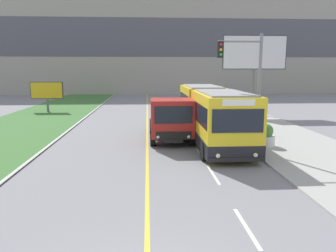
{
  "coord_description": "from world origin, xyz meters",
  "views": [
    {
      "loc": [
        0.05,
        -5.12,
        4.33
      ],
      "look_at": [
        1.1,
        11.71,
        1.4
      ],
      "focal_mm": 35.0,
      "sensor_mm": 36.0,
      "label": 1
    }
  ],
  "objects_px": {
    "city_bus": "(211,113)",
    "planter_round_second": "(244,123)",
    "billboard_large": "(254,55)",
    "traffic_light_mast": "(247,79)",
    "billboard_small": "(47,91)",
    "planter_round_near": "(265,136)",
    "dump_truck": "(171,120)"
  },
  "relations": [
    {
      "from": "traffic_light_mast",
      "to": "planter_round_second",
      "type": "bearing_deg",
      "value": 73.85
    },
    {
      "from": "dump_truck",
      "to": "planter_round_near",
      "type": "relative_size",
      "value": 4.96
    },
    {
      "from": "traffic_light_mast",
      "to": "dump_truck",
      "type": "bearing_deg",
      "value": 141.83
    },
    {
      "from": "planter_round_second",
      "to": "billboard_small",
      "type": "bearing_deg",
      "value": 144.79
    },
    {
      "from": "city_bus",
      "to": "billboard_small",
      "type": "xyz_separation_m",
      "value": [
        -14.18,
        14.22,
        0.5
      ]
    },
    {
      "from": "billboard_small",
      "to": "planter_round_second",
      "type": "bearing_deg",
      "value": -35.21
    },
    {
      "from": "planter_round_near",
      "to": "planter_round_second",
      "type": "height_order",
      "value": "planter_round_second"
    },
    {
      "from": "traffic_light_mast",
      "to": "planter_round_second",
      "type": "distance_m",
      "value": 6.81
    },
    {
      "from": "billboard_large",
      "to": "traffic_light_mast",
      "type": "bearing_deg",
      "value": -109.2
    },
    {
      "from": "billboard_small",
      "to": "planter_round_near",
      "type": "xyz_separation_m",
      "value": [
        16.83,
        -16.64,
        -1.48
      ]
    },
    {
      "from": "traffic_light_mast",
      "to": "planter_round_near",
      "type": "xyz_separation_m",
      "value": [
        1.51,
        1.11,
        -3.23
      ]
    },
    {
      "from": "dump_truck",
      "to": "planter_round_second",
      "type": "distance_m",
      "value": 6.1
    },
    {
      "from": "planter_round_near",
      "to": "planter_round_second",
      "type": "xyz_separation_m",
      "value": [
        0.16,
        4.65,
        -0.0
      ]
    },
    {
      "from": "city_bus",
      "to": "planter_round_near",
      "type": "xyz_separation_m",
      "value": [
        2.66,
        -2.42,
        -0.97
      ]
    },
    {
      "from": "billboard_small",
      "to": "planter_round_near",
      "type": "distance_m",
      "value": 23.72
    },
    {
      "from": "city_bus",
      "to": "billboard_small",
      "type": "bearing_deg",
      "value": 134.92
    },
    {
      "from": "city_bus",
      "to": "planter_round_near",
      "type": "height_order",
      "value": "city_bus"
    },
    {
      "from": "city_bus",
      "to": "dump_truck",
      "type": "relative_size",
      "value": 1.98
    },
    {
      "from": "traffic_light_mast",
      "to": "billboard_small",
      "type": "distance_m",
      "value": 23.52
    },
    {
      "from": "billboard_small",
      "to": "planter_round_second",
      "type": "relative_size",
      "value": 2.56
    },
    {
      "from": "planter_round_near",
      "to": "city_bus",
      "type": "bearing_deg",
      "value": 137.62
    },
    {
      "from": "city_bus",
      "to": "billboard_small",
      "type": "relative_size",
      "value": 3.82
    },
    {
      "from": "billboard_small",
      "to": "dump_truck",
      "type": "bearing_deg",
      "value": -51.9
    },
    {
      "from": "traffic_light_mast",
      "to": "billboard_large",
      "type": "distance_m",
      "value": 15.36
    },
    {
      "from": "billboard_large",
      "to": "planter_round_near",
      "type": "xyz_separation_m",
      "value": [
        -3.51,
        -13.3,
        -5.04
      ]
    },
    {
      "from": "billboard_small",
      "to": "traffic_light_mast",
      "type": "bearing_deg",
      "value": -49.19
    },
    {
      "from": "dump_truck",
      "to": "billboard_large",
      "type": "height_order",
      "value": "billboard_large"
    },
    {
      "from": "billboard_large",
      "to": "billboard_small",
      "type": "bearing_deg",
      "value": 170.67
    },
    {
      "from": "city_bus",
      "to": "billboard_large",
      "type": "height_order",
      "value": "billboard_large"
    },
    {
      "from": "city_bus",
      "to": "planter_round_second",
      "type": "height_order",
      "value": "city_bus"
    },
    {
      "from": "city_bus",
      "to": "billboard_small",
      "type": "height_order",
      "value": "city_bus"
    },
    {
      "from": "billboard_large",
      "to": "planter_round_near",
      "type": "relative_size",
      "value": 5.87
    }
  ]
}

